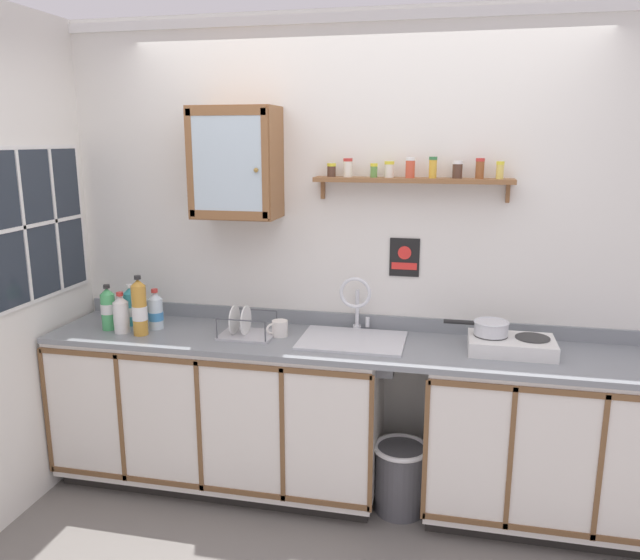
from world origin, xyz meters
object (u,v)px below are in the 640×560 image
Objects in this scene: dish_rack at (245,329)px; mug at (279,328)px; bottle_opaque_white_3 at (121,315)px; bottle_detergent_teal_0 at (130,307)px; bottle_soda_green_4 at (108,309)px; bottle_juice_amber_2 at (139,308)px; bottle_water_clear_1 at (156,311)px; sink at (353,344)px; saucepan at (490,327)px; wall_cabinet at (236,163)px; hot_plate_stove at (511,345)px; trash_bin at (400,476)px; warning_sign at (404,258)px.

dish_rack is 2.69× the size of mug.
mug is (0.88, 0.12, -0.06)m from bottle_opaque_white_3.
bottle_detergent_teal_0 is 0.90m from mug.
bottle_detergent_teal_0 is 0.93× the size of bottle_soda_green_4.
bottle_water_clear_1 is at bearing 76.53° from bottle_juice_amber_2.
bottle_juice_amber_2 reaches higher than sink.
bottle_water_clear_1 is (-1.84, -0.03, -0.02)m from saucepan.
wall_cabinet is at bearing 175.76° from saucepan.
hot_plate_stove is at bearing 2.24° from bottle_soda_green_4.
bottle_detergent_teal_0 is at bearing 179.87° from sink.
bottle_opaque_white_3 is at bearing -158.02° from wall_cabinet.
bottle_water_clear_1 is at bearing 35.97° from bottle_opaque_white_3.
bottle_opaque_white_3 is at bearing -178.55° from trash_bin.
dish_rack is (-1.40, -0.03, -0.00)m from hot_plate_stove.
sink is at bearing -0.13° from bottle_detergent_teal_0.
sink is 1.39m from bottle_soda_green_4.
sink is at bearing 1.57° from bottle_water_clear_1.
saucepan is 1.60m from wall_cabinet.
bottle_soda_green_4 is (-0.08, -0.11, 0.02)m from bottle_detergent_teal_0.
bottle_soda_green_4 is at bearing -164.09° from bottle_water_clear_1.
bottle_detergent_teal_0 reaches higher than dish_rack.
mug is (0.98, 0.09, -0.08)m from bottle_soda_green_4.
bottle_detergent_teal_0 is 0.13m from bottle_soda_green_4.
bottle_opaque_white_3 is 0.89× the size of bottle_soda_green_4.
bottle_water_clear_1 and bottle_opaque_white_3 have the same top height.
wall_cabinet reaches higher than hot_plate_stove.
saucepan is 2.09m from bottle_soda_green_4.
saucepan is 1.87m from bottle_juice_amber_2.
bottle_detergent_teal_0 is at bearing 169.05° from bottle_water_clear_1.
dish_rack is 1.15m from trash_bin.
bottle_opaque_white_3 is 0.60× the size of trash_bin.
trash_bin is at bearing -7.07° from mug.
bottle_water_clear_1 reaches higher than hot_plate_stove.
mug is at bearing 8.12° from bottle_opaque_white_3.
bottle_juice_amber_2 is at bearing -172.39° from sink.
wall_cabinet reaches higher than bottle_soda_green_4.
wall_cabinet is at bearing 167.80° from trash_bin.
bottle_detergent_teal_0 is 0.72m from dish_rack.
wall_cabinet reaches higher than mug.
warning_sign reaches higher than bottle_water_clear_1.
dish_rack is at bearing 3.76° from bottle_soda_green_4.
saucepan reaches higher than trash_bin.
hot_plate_stove is at bearing 1.39° from dish_rack.
bottle_juice_amber_2 is 0.59m from dish_rack.
bottle_juice_amber_2 is at bearing -169.66° from dish_rack.
bottle_soda_green_4 reaches higher than trash_bin.
bottle_detergent_teal_0 reaches higher than mug.
sink is 0.59m from dish_rack.
warning_sign is at bearing 11.88° from bottle_soda_green_4.
dish_rack is at bearing -2.12° from bottle_water_clear_1.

